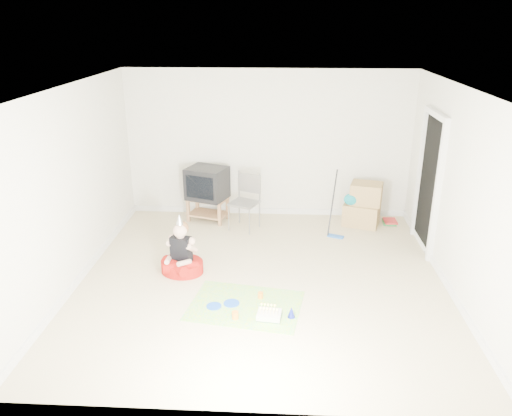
# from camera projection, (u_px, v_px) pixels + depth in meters

# --- Properties ---
(ground) EXTENTS (5.00, 5.00, 0.00)m
(ground) POSITION_uv_depth(u_px,v_px,m) (262.00, 279.00, 6.90)
(ground) COLOR beige
(ground) RESTS_ON ground
(doorway_recess) EXTENTS (0.02, 0.90, 2.05)m
(doorway_recess) POSITION_uv_depth(u_px,v_px,m) (429.00, 185.00, 7.53)
(doorway_recess) COLOR black
(doorway_recess) RESTS_ON ground
(tv_stand) EXTENTS (0.76, 0.59, 0.41)m
(tv_stand) POSITION_uv_depth(u_px,v_px,m) (208.00, 207.00, 8.83)
(tv_stand) COLOR #956843
(tv_stand) RESTS_ON ground
(crt_tv) EXTENTS (0.79, 0.73, 0.56)m
(crt_tv) POSITION_uv_depth(u_px,v_px,m) (207.00, 183.00, 8.67)
(crt_tv) COLOR black
(crt_tv) RESTS_ON tv_stand
(folding_chair) EXTENTS (0.57, 0.55, 0.96)m
(folding_chair) POSITION_uv_depth(u_px,v_px,m) (244.00, 203.00, 8.39)
(folding_chair) COLOR gray
(folding_chair) RESTS_ON ground
(cardboard_boxes) EXTENTS (0.71, 0.61, 0.75)m
(cardboard_boxes) POSITION_uv_depth(u_px,v_px,m) (363.00, 205.00, 8.60)
(cardboard_boxes) COLOR tan
(cardboard_boxes) RESTS_ON ground
(floor_mop) EXTENTS (0.28, 0.34, 1.08)m
(floor_mop) POSITION_uv_depth(u_px,v_px,m) (336.00, 222.00, 8.13)
(floor_mop) COLOR blue
(floor_mop) RESTS_ON ground
(book_pile) EXTENTS (0.24, 0.31, 0.06)m
(book_pile) POSITION_uv_depth(u_px,v_px,m) (390.00, 222.00, 8.77)
(book_pile) COLOR #246D30
(book_pile) RESTS_ON ground
(seated_woman) EXTENTS (0.77, 0.77, 0.88)m
(seated_woman) POSITION_uv_depth(u_px,v_px,m) (182.00, 259.00, 7.04)
(seated_woman) COLOR #A7160F
(seated_woman) RESTS_ON ground
(party_mat) EXTENTS (1.52, 1.21, 0.01)m
(party_mat) POSITION_uv_depth(u_px,v_px,m) (245.00, 305.00, 6.27)
(party_mat) COLOR #F4339B
(party_mat) RESTS_ON ground
(birthday_cake) EXTENTS (0.31, 0.26, 0.14)m
(birthday_cake) POSITION_uv_depth(u_px,v_px,m) (269.00, 315.00, 5.99)
(birthday_cake) COLOR silver
(birthday_cake) RESTS_ON party_mat
(blue_plate_near) EXTENTS (0.27, 0.27, 0.01)m
(blue_plate_near) POSITION_uv_depth(u_px,v_px,m) (232.00, 303.00, 6.30)
(blue_plate_near) COLOR blue
(blue_plate_near) RESTS_ON party_mat
(blue_plate_far) EXTENTS (0.23, 0.23, 0.01)m
(blue_plate_far) POSITION_uv_depth(u_px,v_px,m) (214.00, 306.00, 6.24)
(blue_plate_far) COLOR blue
(blue_plate_far) RESTS_ON party_mat
(orange_cup_near) EXTENTS (0.08, 0.08, 0.08)m
(orange_cup_near) POSITION_uv_depth(u_px,v_px,m) (260.00, 295.00, 6.42)
(orange_cup_near) COLOR orange
(orange_cup_near) RESTS_ON party_mat
(orange_cup_far) EXTENTS (0.08, 0.08, 0.09)m
(orange_cup_far) POSITION_uv_depth(u_px,v_px,m) (235.00, 315.00, 5.97)
(orange_cup_far) COLOR orange
(orange_cup_far) RESTS_ON party_mat
(blue_party_hat) EXTENTS (0.10, 0.10, 0.14)m
(blue_party_hat) POSITION_uv_depth(u_px,v_px,m) (291.00, 312.00, 5.99)
(blue_party_hat) COLOR #1925B0
(blue_party_hat) RESTS_ON party_mat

